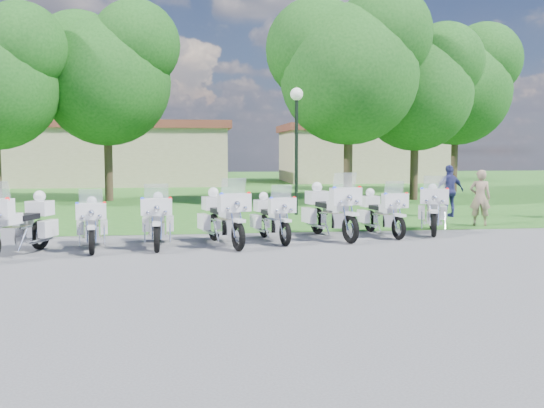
{
  "coord_description": "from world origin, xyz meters",
  "views": [
    {
      "loc": [
        -1.03,
        -13.14,
        2.22
      ],
      "look_at": [
        0.81,
        1.2,
        0.95
      ],
      "focal_mm": 40.0,
      "sensor_mm": 36.0,
      "label": 1
    }
  ],
  "objects": [
    {
      "name": "motorcycle_1",
      "position": [
        -3.35,
        0.9,
        0.59
      ],
      "size": [
        0.87,
        2.08,
        1.4
      ],
      "rotation": [
        0.0,
        0.0,
        3.29
      ],
      "color": "black",
      "rests_on": "ground"
    },
    {
      "name": "bystander_c",
      "position": [
        7.45,
        6.17,
        0.87
      ],
      "size": [
        1.07,
        0.55,
        1.75
      ],
      "primitive_type": "imported",
      "rotation": [
        0.0,
        0.0,
        3.26
      ],
      "color": "navy",
      "rests_on": "ground"
    },
    {
      "name": "bystander_a",
      "position": [
        7.34,
        3.76,
        0.83
      ],
      "size": [
        0.71,
        0.59,
        1.66
      ],
      "primitive_type": "imported",
      "rotation": [
        0.0,
        0.0,
        2.77
      ],
      "color": "gray",
      "rests_on": "ground"
    },
    {
      "name": "tree_1",
      "position": [
        -4.85,
        14.46,
        5.77
      ],
      "size": [
        6.54,
        5.58,
        8.72
      ],
      "color": "#38281C",
      "rests_on": "ground"
    },
    {
      "name": "motorcycle_6",
      "position": [
        3.86,
        2.24,
        0.61
      ],
      "size": [
        0.96,
        2.16,
        1.46
      ],
      "rotation": [
        0.0,
        0.0,
        3.32
      ],
      "color": "black",
      "rests_on": "ground"
    },
    {
      "name": "building_west",
      "position": [
        -6.0,
        28.0,
        2.07
      ],
      "size": [
        14.56,
        8.32,
        4.1
      ],
      "color": "tan",
      "rests_on": "ground"
    },
    {
      "name": "motorcycle_0",
      "position": [
        -4.74,
        0.23,
        0.68
      ],
      "size": [
        1.3,
        2.33,
        1.63
      ],
      "rotation": [
        0.0,
        0.0,
        2.8
      ],
      "color": "black",
      "rests_on": "ground"
    },
    {
      "name": "building_east",
      "position": [
        11.0,
        30.0,
        2.07
      ],
      "size": [
        11.44,
        7.28,
        4.1
      ],
      "color": "tan",
      "rests_on": "ground"
    },
    {
      "name": "ground",
      "position": [
        0.0,
        0.0,
        0.0
      ],
      "size": [
        100.0,
        100.0,
        0.0
      ],
      "primitive_type": "plane",
      "color": "#505055",
      "rests_on": "ground"
    },
    {
      "name": "motorcycle_4",
      "position": [
        0.87,
        1.59,
        0.6
      ],
      "size": [
        0.99,
        2.1,
        1.43
      ],
      "rotation": [
        0.0,
        0.0,
        3.36
      ],
      "color": "black",
      "rests_on": "ground"
    },
    {
      "name": "tree_2",
      "position": [
        5.17,
        11.14,
        5.82
      ],
      "size": [
        6.59,
        5.63,
        8.79
      ],
      "color": "#38281C",
      "rests_on": "ground"
    },
    {
      "name": "motorcycle_2",
      "position": [
        -1.89,
        1.1,
        0.63
      ],
      "size": [
        0.76,
        2.24,
        1.5
      ],
      "rotation": [
        0.0,
        0.0,
        3.18
      ],
      "color": "black",
      "rests_on": "ground"
    },
    {
      "name": "grass_lawn",
      "position": [
        0.0,
        27.0,
        0.0
      ],
      "size": [
        100.0,
        48.0,
        0.01
      ],
      "primitive_type": "cube",
      "color": "#25641F",
      "rests_on": "ground"
    },
    {
      "name": "motorcycle_5",
      "position": [
        2.41,
        1.93,
        0.71
      ],
      "size": [
        1.23,
        2.49,
        1.7
      ],
      "rotation": [
        0.0,
        0.0,
        3.39
      ],
      "color": "black",
      "rests_on": "ground"
    },
    {
      "name": "motorcycle_3",
      "position": [
        -0.36,
        1.11,
        0.68
      ],
      "size": [
        1.21,
        2.34,
        1.62
      ],
      "rotation": [
        0.0,
        0.0,
        3.43
      ],
      "color": "black",
      "rests_on": "ground"
    },
    {
      "name": "tree_3",
      "position": [
        8.81,
        13.3,
        5.23
      ],
      "size": [
        5.93,
        5.06,
        7.91
      ],
      "color": "#38281C",
      "rests_on": "ground"
    },
    {
      "name": "lamp_post",
      "position": [
        2.47,
        7.55,
        3.29
      ],
      "size": [
        0.44,
        0.44,
        4.38
      ],
      "color": "black",
      "rests_on": "ground"
    },
    {
      "name": "tree_4",
      "position": [
        12.96,
        18.36,
        5.98
      ],
      "size": [
        6.78,
        5.79,
        9.04
      ],
      "color": "#38281C",
      "rests_on": "ground"
    },
    {
      "name": "motorcycle_7",
      "position": [
        5.42,
        2.59,
        0.66
      ],
      "size": [
        1.29,
        2.25,
        1.58
      ],
      "rotation": [
        0.0,
        0.0,
        2.79
      ],
      "color": "black",
      "rests_on": "ground"
    }
  ]
}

